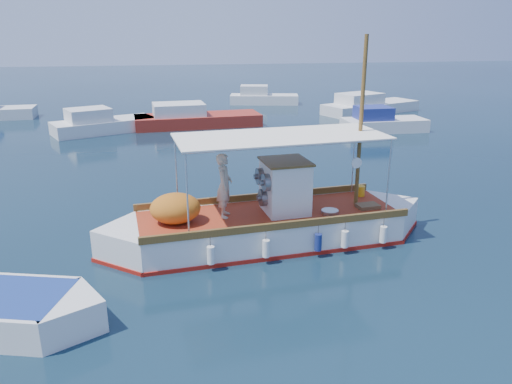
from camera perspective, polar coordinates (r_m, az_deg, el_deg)
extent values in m
plane|color=black|center=(15.50, 1.86, -6.00)|extent=(160.00, 160.00, 0.00)
cube|color=white|center=(15.56, 1.43, -4.42)|extent=(8.10, 3.38, 1.16)
cube|color=white|center=(14.96, -13.22, -5.89)|extent=(2.62, 2.62, 1.16)
cube|color=white|center=(17.07, 14.18, -2.90)|extent=(2.62, 2.62, 1.16)
cube|color=#9F180F|center=(15.70, 1.42, -5.59)|extent=(8.21, 3.47, 0.19)
cube|color=#9A3017|center=(15.36, 1.44, -2.50)|extent=(8.08, 3.17, 0.06)
cube|color=brown|center=(16.51, 0.09, -0.53)|extent=(7.96, 0.88, 0.21)
cube|color=brown|center=(14.14, 3.04, -3.85)|extent=(7.96, 0.88, 0.21)
cube|color=white|center=(15.25, 3.35, 0.53)|extent=(1.39, 1.48, 1.58)
cube|color=brown|center=(15.02, 3.41, 3.51)|extent=(1.50, 1.60, 0.06)
cylinder|color=slate|center=(14.64, 1.28, 1.10)|extent=(0.28, 0.55, 0.53)
cylinder|color=slate|center=(15.26, 0.54, 1.82)|extent=(0.28, 0.55, 0.53)
cylinder|color=slate|center=(15.13, 0.89, -0.63)|extent=(0.28, 0.55, 0.53)
cylinder|color=brown|center=(15.75, 11.89, 7.65)|extent=(0.14, 0.14, 5.25)
cylinder|color=brown|center=(15.46, 9.01, 6.03)|extent=(1.89, 0.27, 0.08)
cylinder|color=silver|center=(15.54, -9.10, 2.20)|extent=(0.05, 0.05, 2.36)
cylinder|color=silver|center=(13.35, -7.86, -0.43)|extent=(0.05, 0.05, 2.36)
cylinder|color=silver|center=(17.24, 11.08, 3.68)|extent=(0.05, 0.05, 2.36)
cylinder|color=silver|center=(15.30, 14.92, 1.54)|extent=(0.05, 0.05, 2.36)
cube|color=white|center=(14.79, 2.89, 6.39)|extent=(6.41, 3.11, 0.04)
ellipsoid|color=#BD671B|center=(14.65, -9.21, -1.85)|extent=(1.59, 1.39, 0.88)
cube|color=orange|center=(16.22, 5.46, -0.57)|extent=(0.28, 0.21, 0.42)
cylinder|color=orange|center=(17.21, 11.81, 0.12)|extent=(0.34, 0.34, 0.36)
cube|color=brown|center=(16.14, 12.65, -1.59)|extent=(0.73, 0.54, 0.13)
cylinder|color=#B2B2B2|center=(15.42, 8.44, -2.28)|extent=(0.57, 0.57, 0.13)
cylinder|color=white|center=(14.70, 11.44, 3.28)|extent=(0.32, 0.06, 0.32)
cylinder|color=white|center=(13.75, -5.19, -7.20)|extent=(0.23, 0.23, 0.50)
cylinder|color=navy|center=(14.59, 7.12, -5.72)|extent=(0.23, 0.23, 0.50)
cylinder|color=white|center=(15.48, 14.33, -4.72)|extent=(0.23, 0.23, 0.50)
imported|color=beige|center=(14.79, -3.64, 0.75)|extent=(0.61, 0.79, 1.94)
cube|color=white|center=(12.09, -21.05, -13.34)|extent=(1.92, 1.92, 1.00)
cube|color=silver|center=(33.59, -16.90, 7.07)|extent=(6.74, 4.71, 1.00)
cube|color=silver|center=(33.19, -18.61, 8.36)|extent=(3.13, 2.88, 0.80)
cube|color=#9F271A|center=(34.38, -6.64, 7.97)|extent=(8.57, 3.46, 1.00)
cube|color=silver|center=(34.08, -8.81, 9.32)|extent=(3.53, 2.64, 0.80)
cube|color=silver|center=(33.57, 14.40, 7.27)|extent=(5.30, 2.23, 1.00)
cube|color=navy|center=(33.09, 13.27, 8.79)|extent=(2.13, 1.88, 0.80)
cube|color=silver|center=(40.78, 12.95, 9.24)|extent=(8.48, 5.39, 1.00)
cube|color=silver|center=(39.82, 11.77, 10.42)|extent=(3.82, 3.24, 0.80)
cube|color=silver|center=(44.51, 0.94, 10.42)|extent=(6.15, 3.17, 1.00)
cube|color=silver|center=(44.41, -0.21, 11.57)|extent=(2.65, 2.15, 0.80)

